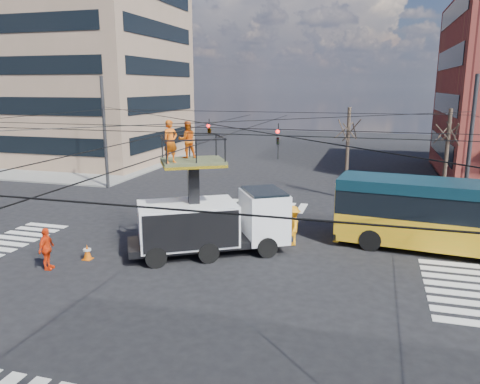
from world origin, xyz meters
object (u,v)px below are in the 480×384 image
object	(u,v)px
city_bus	(466,216)
traffic_cone	(87,252)
utility_truck	(212,210)
flagger	(293,225)
worker_ground	(46,249)

from	to	relation	value
city_bus	traffic_cone	xyz separation A→B (m)	(-15.69, -5.29, -1.38)
utility_truck	flagger	xyz separation A→B (m)	(3.27, 2.05, -1.05)
utility_truck	worker_ground	xyz separation A→B (m)	(-5.82, -3.74, -1.12)
traffic_cone	flagger	world-z (taller)	flagger
worker_ground	flagger	world-z (taller)	flagger
traffic_cone	worker_ground	world-z (taller)	worker_ground
worker_ground	city_bus	bearing A→B (deg)	-76.60
worker_ground	flagger	xyz separation A→B (m)	(9.09, 5.79, 0.06)
city_bus	worker_ground	xyz separation A→B (m)	(-16.59, -6.71, -0.85)
traffic_cone	worker_ground	xyz separation A→B (m)	(-0.90, -1.42, 0.54)
utility_truck	traffic_cone	distance (m)	5.68
worker_ground	traffic_cone	bearing A→B (deg)	-41.08
utility_truck	worker_ground	world-z (taller)	utility_truck
city_bus	flagger	distance (m)	7.60
utility_truck	worker_ground	size ratio (longest dim) A/B	4.11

